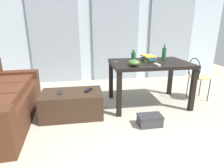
{
  "coord_description": "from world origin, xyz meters",
  "views": [
    {
      "loc": [
        -0.84,
        -1.41,
        1.34
      ],
      "look_at": [
        -0.37,
        1.47,
        0.41
      ],
      "focal_mm": 29.67,
      "sensor_mm": 36.0,
      "label": 1
    }
  ],
  "objects": [
    {
      "name": "tv_remote_on_table",
      "position": [
        0.29,
        1.23,
        0.77
      ],
      "size": [
        0.06,
        0.17,
        0.03
      ],
      "primitive_type": "cube",
      "rotation": [
        0.0,
        0.0,
        0.06
      ],
      "color": "#B7B7B2",
      "rests_on": "craft_table"
    },
    {
      "name": "wall_back",
      "position": [
        0.0,
        3.25,
        1.28
      ],
      "size": [
        5.63,
        0.1,
        2.56
      ],
      "primitive_type": "cube",
      "color": "silver",
      "rests_on": "ground"
    },
    {
      "name": "tv_remote_primary",
      "position": [
        -1.19,
        1.27,
        0.39
      ],
      "size": [
        0.05,
        0.17,
        0.02
      ],
      "primitive_type": "cube",
      "rotation": [
        0.0,
        0.0,
        0.02
      ],
      "color": "#232326",
      "rests_on": "coffee_table"
    },
    {
      "name": "bottle_far",
      "position": [
        0.6,
        1.69,
        0.86
      ],
      "size": [
        0.07,
        0.07,
        0.26
      ],
      "color": "#195B2D",
      "rests_on": "craft_table"
    },
    {
      "name": "craft_table",
      "position": [
        0.28,
        1.52,
        0.66
      ],
      "size": [
        1.3,
        0.88,
        0.75
      ],
      "color": "black",
      "rests_on": "ground"
    },
    {
      "name": "coffee_table",
      "position": [
        -1.02,
        1.26,
        0.19
      ],
      "size": [
        0.9,
        0.54,
        0.38
      ],
      "color": "#382619",
      "rests_on": "ground"
    },
    {
      "name": "shoebox",
      "position": [
        0.05,
        0.78,
        0.08
      ],
      "size": [
        0.33,
        0.21,
        0.16
      ],
      "color": "#38383D",
      "rests_on": "ground"
    },
    {
      "name": "bottle_near",
      "position": [
        -0.0,
        1.54,
        0.84
      ],
      "size": [
        0.07,
        0.07,
        0.21
      ],
      "color": "#195B2D",
      "rests_on": "craft_table"
    },
    {
      "name": "curtains",
      "position": [
        0.0,
        3.17,
        1.14
      ],
      "size": [
        4.0,
        0.03,
        2.28
      ],
      "color": "#99A3AD",
      "rests_on": "ground"
    },
    {
      "name": "book_stack",
      "position": [
        0.3,
        1.62,
        0.8
      ],
      "size": [
        0.21,
        0.33,
        0.09
      ],
      "color": "gold",
      "rests_on": "craft_table"
    },
    {
      "name": "ground_plane",
      "position": [
        0.0,
        1.23,
        0.0
      ],
      "size": [
        7.8,
        7.8,
        0.0
      ],
      "primitive_type": "plane",
      "color": "#B2A893"
    },
    {
      "name": "tv_remote_secondary",
      "position": [
        -0.77,
        1.28,
        0.39
      ],
      "size": [
        0.14,
        0.17,
        0.02
      ],
      "primitive_type": "cube",
      "rotation": [
        0.0,
        0.0,
        -0.57
      ],
      "color": "black",
      "rests_on": "coffee_table"
    },
    {
      "name": "scissors",
      "position": [
        -0.24,
        1.6,
        0.76
      ],
      "size": [
        0.11,
        0.07,
        0.0
      ],
      "color": "#9EA0A5",
      "rests_on": "craft_table"
    },
    {
      "name": "bowl",
      "position": [
        -0.07,
        1.25,
        0.8
      ],
      "size": [
        0.18,
        0.18,
        0.1
      ],
      "primitive_type": "ellipsoid",
      "color": "#477033",
      "rests_on": "craft_table"
    },
    {
      "name": "wire_chair",
      "position": [
        1.21,
        1.56,
        0.49
      ],
      "size": [
        0.38,
        0.38,
        0.79
      ],
      "color": "tan",
      "rests_on": "ground"
    }
  ]
}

